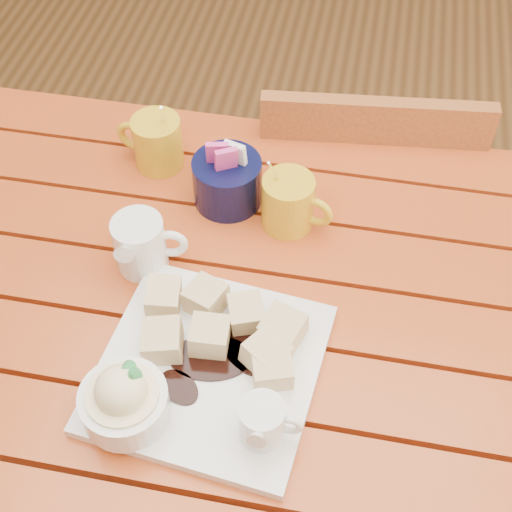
% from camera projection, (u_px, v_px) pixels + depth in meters
% --- Properties ---
extents(ground, '(5.00, 5.00, 0.00)m').
position_uv_depth(ground, '(245.00, 496.00, 1.60)').
color(ground, '#563518').
rests_on(ground, ground).
extents(table, '(1.20, 0.79, 0.75)m').
position_uv_depth(table, '(240.00, 341.00, 1.10)').
color(table, '#934313').
rests_on(table, ground).
extents(dessert_plate, '(0.31, 0.31, 0.11)m').
position_uv_depth(dessert_plate, '(192.00, 371.00, 0.91)').
color(dessert_plate, white).
rests_on(dessert_plate, table).
extents(coffee_mug_left, '(0.11, 0.08, 0.13)m').
position_uv_depth(coffee_mug_left, '(156.00, 141.00, 1.16)').
color(coffee_mug_left, gold).
rests_on(coffee_mug_left, table).
extents(coffee_mug_right, '(0.11, 0.08, 0.13)m').
position_uv_depth(coffee_mug_right, '(289.00, 202.00, 1.08)').
color(coffee_mug_right, gold).
rests_on(coffee_mug_right, table).
extents(cream_pitcher, '(0.11, 0.09, 0.09)m').
position_uv_depth(cream_pitcher, '(141.00, 244.00, 1.02)').
color(cream_pitcher, white).
rests_on(cream_pitcher, table).
extents(sugar_caddy, '(0.11, 0.11, 0.12)m').
position_uv_depth(sugar_caddy, '(227.00, 180.00, 1.11)').
color(sugar_caddy, black).
rests_on(sugar_caddy, table).
extents(chair_far, '(0.43, 0.43, 0.83)m').
position_uv_depth(chair_far, '(355.00, 209.00, 1.52)').
color(chair_far, brown).
rests_on(chair_far, ground).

